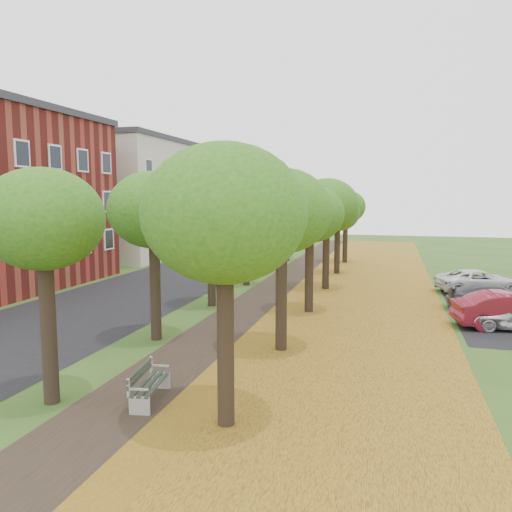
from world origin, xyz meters
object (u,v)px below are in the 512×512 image
Objects in this scene: car_white at (479,281)px; car_silver at (512,314)px; car_red at (511,311)px; car_grey at (495,297)px; bench at (148,384)px.

car_silver is at bearing 163.40° from car_white.
car_red is at bearing 163.40° from car_white.
car_grey is 0.92× the size of car_white.
car_white is (0.00, 7.98, 0.00)m from car_silver.
bench is 15.06m from car_red.
car_white is (0.00, 4.46, 0.03)m from car_grey.
bench is 21.22m from car_white.
car_silver is at bearing -54.92° from bench.
car_white is (0.00, 7.77, -0.09)m from car_red.
car_white reaches higher than car_silver.
bench is at bearing 138.47° from car_grey.
car_silver is (10.80, 10.28, 0.18)m from bench.
car_grey is (10.80, 13.81, 0.16)m from bench.
car_grey is (0.00, 3.32, -0.11)m from car_red.
car_red reaches higher than bench.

